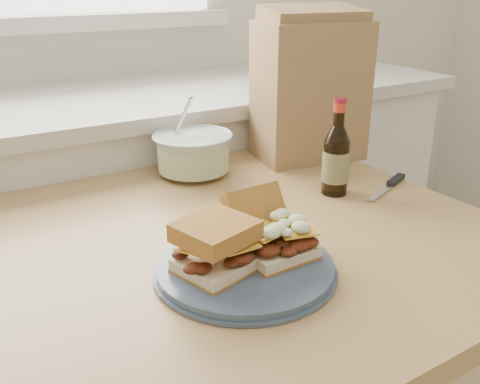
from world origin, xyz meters
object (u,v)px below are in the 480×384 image
beer_bottle (336,159)px  plate (245,268)px  coleslaw_bowl (193,155)px  dining_table (230,278)px  paper_bag (310,91)px

beer_bottle → plate: bearing=-140.9°
coleslaw_bowl → beer_bottle: 0.35m
dining_table → coleslaw_bowl: size_ratio=5.17×
dining_table → beer_bottle: bearing=3.5°
dining_table → plate: bearing=-113.4°
plate → paper_bag: size_ratio=0.84×
plate → coleslaw_bowl: bearing=74.1°
beer_bottle → paper_bag: bearing=76.2°
dining_table → paper_bag: (0.39, 0.27, 0.29)m
coleslaw_bowl → dining_table: bearing=-102.7°
dining_table → coleslaw_bowl: 0.35m
beer_bottle → paper_bag: (0.11, 0.24, 0.09)m
plate → beer_bottle: bearing=29.1°
dining_table → coleslaw_bowl: bearing=75.4°
paper_bag → dining_table: bearing=-136.2°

